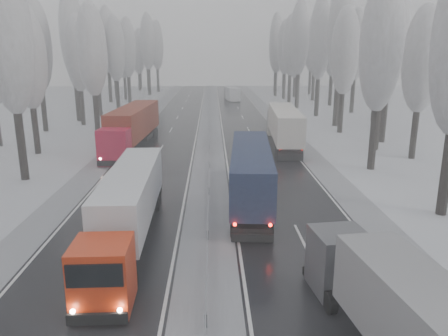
{
  "coord_description": "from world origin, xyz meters",
  "views": [
    {
      "loc": [
        0.29,
        -10.42,
        10.06
      ],
      "look_at": [
        1.12,
        19.37,
        2.2
      ],
      "focal_mm": 35.0,
      "sensor_mm": 36.0,
      "label": 1
    }
  ],
  "objects_px": {
    "truck_blue_box": "(251,168)",
    "truck_red_red": "(132,126)",
    "truck_red_white": "(129,203)",
    "truck_cream_box": "(284,124)",
    "box_truck_distant": "(232,94)"
  },
  "relations": [
    {
      "from": "box_truck_distant",
      "to": "truck_blue_box",
      "type": "bearing_deg",
      "value": -99.1
    },
    {
      "from": "truck_blue_box",
      "to": "box_truck_distant",
      "type": "relative_size",
      "value": 1.98
    },
    {
      "from": "truck_cream_box",
      "to": "truck_red_white",
      "type": "relative_size",
      "value": 1.14
    },
    {
      "from": "truck_blue_box",
      "to": "truck_red_red",
      "type": "xyz_separation_m",
      "value": [
        -11.14,
        17.14,
        0.26
      ]
    },
    {
      "from": "truck_red_white",
      "to": "truck_red_red",
      "type": "bearing_deg",
      "value": 98.2
    },
    {
      "from": "truck_blue_box",
      "to": "truck_cream_box",
      "type": "relative_size",
      "value": 0.95
    },
    {
      "from": "truck_blue_box",
      "to": "truck_cream_box",
      "type": "xyz_separation_m",
      "value": [
        5.25,
        18.45,
        0.13
      ]
    },
    {
      "from": "box_truck_distant",
      "to": "truck_red_red",
      "type": "bearing_deg",
      "value": -112.13
    },
    {
      "from": "truck_cream_box",
      "to": "truck_red_white",
      "type": "height_order",
      "value": "truck_cream_box"
    },
    {
      "from": "truck_red_white",
      "to": "truck_red_red",
      "type": "height_order",
      "value": "truck_red_red"
    },
    {
      "from": "truck_red_white",
      "to": "truck_red_red",
      "type": "xyz_separation_m",
      "value": [
        -3.95,
        23.66,
        0.43
      ]
    },
    {
      "from": "box_truck_distant",
      "to": "truck_red_white",
      "type": "distance_m",
      "value": 73.96
    },
    {
      "from": "box_truck_distant",
      "to": "truck_red_white",
      "type": "height_order",
      "value": "truck_red_white"
    },
    {
      "from": "truck_cream_box",
      "to": "box_truck_distant",
      "type": "xyz_separation_m",
      "value": [
        -3.47,
        48.44,
        -1.01
      ]
    },
    {
      "from": "truck_blue_box",
      "to": "truck_red_red",
      "type": "bearing_deg",
      "value": 127.15
    }
  ]
}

